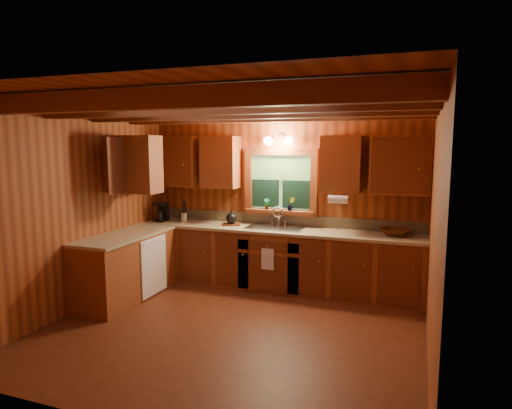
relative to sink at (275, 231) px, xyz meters
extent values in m
plane|color=#542614|center=(0.00, -1.60, -0.86)|extent=(4.20, 4.20, 0.00)
plane|color=brown|center=(0.00, -1.60, 1.74)|extent=(4.20, 4.20, 0.00)
plane|color=brown|center=(0.00, 0.30, 0.44)|extent=(4.20, 0.00, 4.20)
plane|color=brown|center=(0.00, -3.50, 0.44)|extent=(4.20, 0.00, 4.20)
plane|color=brown|center=(-2.10, -1.60, 0.44)|extent=(0.00, 3.80, 3.80)
plane|color=brown|center=(2.10, -1.60, 0.44)|extent=(0.00, 3.80, 3.80)
cube|color=brown|center=(0.00, -2.80, 1.63)|extent=(4.20, 0.14, 0.18)
cube|color=brown|center=(0.00, -2.00, 1.63)|extent=(4.20, 0.14, 0.18)
cube|color=brown|center=(0.00, -1.20, 1.63)|extent=(4.20, 0.14, 0.18)
cube|color=brown|center=(0.00, -0.40, 1.63)|extent=(4.20, 0.14, 0.18)
cube|color=brown|center=(0.00, -0.01, -0.43)|extent=(4.20, 0.62, 0.86)
cube|color=brown|center=(-1.79, -1.12, -0.43)|extent=(0.62, 1.60, 0.86)
cube|color=tan|center=(0.00, -0.01, 0.02)|extent=(4.20, 0.66, 0.04)
cube|color=tan|center=(-1.78, -1.12, 0.02)|extent=(0.64, 1.60, 0.04)
cube|color=tan|center=(0.00, 0.28, 0.12)|extent=(4.20, 0.02, 0.16)
cube|color=white|center=(-1.47, -0.92, -0.43)|extent=(0.02, 0.60, 0.80)
cube|color=brown|center=(-1.70, 0.13, 0.98)|extent=(0.78, 0.34, 0.78)
cube|color=brown|center=(-0.92, 0.13, 0.98)|extent=(0.55, 0.34, 0.78)
cube|color=brown|center=(0.92, 0.13, 0.98)|extent=(0.55, 0.34, 0.78)
cube|color=brown|center=(1.70, 0.13, 0.98)|extent=(0.78, 0.34, 0.78)
cube|color=brown|center=(-1.93, -0.92, 0.98)|extent=(0.34, 1.10, 0.78)
cube|color=brown|center=(0.00, 0.26, 1.14)|extent=(1.12, 0.08, 0.10)
cube|color=brown|center=(0.00, 0.26, 0.24)|extent=(1.12, 0.08, 0.10)
cube|color=brown|center=(-0.51, 0.26, 0.69)|extent=(0.10, 0.08, 0.80)
cube|color=brown|center=(0.51, 0.26, 0.69)|extent=(0.10, 0.08, 0.80)
cube|color=#4D8136|center=(0.00, 0.29, 0.69)|extent=(0.92, 0.01, 0.80)
cube|color=black|center=(-0.24, 0.27, 0.52)|extent=(0.42, 0.02, 0.42)
cube|color=black|center=(0.24, 0.27, 0.52)|extent=(0.42, 0.02, 0.42)
cylinder|color=black|center=(0.00, 0.27, 0.71)|extent=(0.92, 0.01, 0.01)
cube|color=brown|center=(0.00, 0.22, 0.26)|extent=(1.06, 0.14, 0.04)
cylinder|color=black|center=(0.00, 0.26, 1.37)|extent=(0.08, 0.03, 0.08)
cylinder|color=black|center=(-0.10, 0.20, 1.37)|extent=(0.09, 0.17, 0.08)
cylinder|color=black|center=(0.10, 0.20, 1.37)|extent=(0.09, 0.17, 0.08)
sphere|color=#FFE0A5|center=(-0.16, 0.14, 1.30)|extent=(0.13, 0.13, 0.13)
sphere|color=#FFE0A5|center=(0.16, 0.14, 1.30)|extent=(0.13, 0.13, 0.13)
cylinder|color=white|center=(0.92, -0.07, 0.51)|extent=(0.27, 0.11, 0.11)
cube|color=white|center=(0.00, -0.34, -0.34)|extent=(0.18, 0.01, 0.30)
cube|color=silver|center=(0.00, 0.00, 0.05)|extent=(0.82, 0.48, 0.02)
cube|color=#262628|center=(-0.19, 0.00, -0.02)|extent=(0.34, 0.40, 0.14)
cube|color=#262628|center=(0.19, 0.00, -0.02)|extent=(0.34, 0.40, 0.14)
cylinder|color=silver|center=(0.00, 0.18, 0.15)|extent=(0.04, 0.04, 0.22)
torus|color=silver|center=(0.00, 0.12, 0.26)|extent=(0.16, 0.02, 0.16)
cube|color=black|center=(-1.87, -0.09, 0.06)|extent=(0.17, 0.21, 0.03)
cube|color=black|center=(-1.87, -0.02, 0.21)|extent=(0.17, 0.08, 0.29)
cube|color=black|center=(-1.87, -0.11, 0.33)|extent=(0.17, 0.19, 0.04)
cylinder|color=black|center=(-1.87, -0.12, 0.14)|extent=(0.11, 0.11, 0.12)
cylinder|color=silver|center=(-1.53, 0.05, 0.12)|extent=(0.12, 0.12, 0.14)
cylinder|color=black|center=(-1.54, 0.04, 0.27)|extent=(0.03, 0.04, 0.21)
cylinder|color=black|center=(-1.53, 0.05, 0.27)|extent=(0.01, 0.01, 0.21)
cylinder|color=black|center=(-1.51, 0.06, 0.27)|extent=(0.03, 0.04, 0.21)
cylinder|color=black|center=(-1.50, 0.06, 0.27)|extent=(0.04, 0.06, 0.21)
cube|color=#592713|center=(-0.69, 0.01, 0.06)|extent=(0.31, 0.26, 0.02)
sphere|color=black|center=(-0.69, 0.01, 0.15)|extent=(0.16, 0.16, 0.16)
cylinder|color=black|center=(-0.69, 0.01, 0.25)|extent=(0.03, 0.03, 0.04)
imported|color=#48230C|center=(1.68, 0.05, 0.09)|extent=(0.46, 0.46, 0.09)
imported|color=#592713|center=(-0.20, 0.20, 0.37)|extent=(0.10, 0.07, 0.17)
imported|color=#592713|center=(0.18, 0.20, 0.38)|extent=(0.14, 0.13, 0.20)
camera|label=1|loc=(1.95, -6.09, 1.26)|focal=31.32mm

